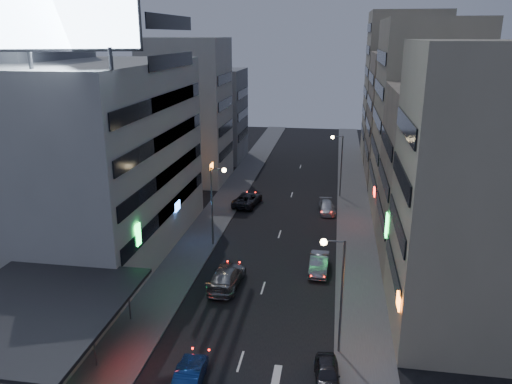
% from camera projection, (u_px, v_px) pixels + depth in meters
% --- Properties ---
extents(sidewalk_left, '(4.00, 120.00, 0.12)m').
position_uv_depth(sidewalk_left, '(215.00, 217.00, 58.13)').
color(sidewalk_left, '#4C4C4F').
rests_on(sidewalk_left, ground).
extents(sidewalk_right, '(4.00, 120.00, 0.12)m').
position_uv_depth(sidewalk_right, '(355.00, 225.00, 55.68)').
color(sidewalk_right, '#4C4C4F').
rests_on(sidewalk_right, ground).
extents(food_court, '(11.00, 13.00, 3.88)m').
position_uv_depth(food_court, '(23.00, 333.00, 32.10)').
color(food_court, tan).
rests_on(food_court, ground).
extents(white_building, '(14.00, 24.00, 18.00)m').
position_uv_depth(white_building, '(96.00, 159.00, 47.41)').
color(white_building, '#B2B1AD').
rests_on(white_building, ground).
extents(grey_tower, '(10.00, 14.00, 34.00)m').
position_uv_depth(grey_tower, '(17.00, 70.00, 49.21)').
color(grey_tower, gray).
rests_on(grey_tower, ground).
extents(shophouse_near, '(10.00, 11.00, 20.00)m').
position_uv_depth(shophouse_near, '(478.00, 196.00, 33.26)').
color(shophouse_near, tan).
rests_on(shophouse_near, ground).
extents(shophouse_mid, '(11.00, 12.00, 16.00)m').
position_uv_depth(shophouse_mid, '(448.00, 179.00, 44.61)').
color(shophouse_mid, tan).
rests_on(shophouse_mid, ground).
extents(shophouse_far, '(10.00, 14.00, 22.00)m').
position_uv_depth(shophouse_far, '(423.00, 122.00, 56.02)').
color(shophouse_far, tan).
rests_on(shophouse_far, ground).
extents(far_left_a, '(11.00, 10.00, 20.00)m').
position_uv_depth(far_left_a, '(187.00, 111.00, 70.41)').
color(far_left_a, '#B2B1AD').
rests_on(far_left_a, ground).
extents(far_left_b, '(12.00, 10.00, 15.00)m').
position_uv_depth(far_left_b, '(208.00, 115.00, 83.48)').
color(far_left_b, gray).
rests_on(far_left_b, ground).
extents(far_right_a, '(11.00, 12.00, 18.00)m').
position_uv_depth(far_right_a, '(409.00, 118.00, 70.67)').
color(far_right_a, tan).
rests_on(far_right_a, ground).
extents(far_right_b, '(12.00, 12.00, 24.00)m').
position_uv_depth(far_right_b, '(403.00, 87.00, 82.87)').
color(far_right_b, tan).
rests_on(far_right_b, ground).
extents(billboard, '(9.52, 3.75, 6.20)m').
position_uv_depth(billboard, '(65.00, 14.00, 33.55)').
color(billboard, '#595B60').
rests_on(billboard, white_building).
extents(street_lamp_right_near, '(1.60, 0.44, 8.02)m').
position_uv_depth(street_lamp_right_near, '(336.00, 280.00, 31.81)').
color(street_lamp_right_near, '#595B60').
rests_on(street_lamp_right_near, sidewalk_right).
extents(street_lamp_left, '(1.60, 0.44, 8.02)m').
position_uv_depth(street_lamp_left, '(216.00, 195.00, 48.68)').
color(street_lamp_left, '#595B60').
rests_on(street_lamp_left, sidewalk_left).
extents(street_lamp_right_far, '(1.60, 0.44, 8.02)m').
position_uv_depth(street_lamp_right_far, '(339.00, 157.00, 63.82)').
color(street_lamp_right_far, '#595B60').
rests_on(street_lamp_right_far, sidewalk_right).
extents(parked_car_right_near, '(1.79, 3.86, 1.28)m').
position_uv_depth(parked_car_right_near, '(327.00, 374.00, 30.28)').
color(parked_car_right_near, '#2C2B30').
rests_on(parked_car_right_near, ground).
extents(parked_car_right_mid, '(1.71, 4.64, 1.52)m').
position_uv_depth(parked_car_right_mid, '(319.00, 264.00, 44.56)').
color(parked_car_right_mid, '#9A9BA1').
rests_on(parked_car_right_mid, ground).
extents(parked_car_left, '(3.38, 6.02, 1.59)m').
position_uv_depth(parked_car_left, '(247.00, 199.00, 61.99)').
color(parked_car_left, '#2C2B31').
rests_on(parked_car_left, ground).
extents(parked_car_right_far, '(2.29, 4.60, 1.28)m').
position_uv_depth(parked_car_right_far, '(327.00, 207.00, 59.54)').
color(parked_car_right_far, '#AEB2B6').
rests_on(parked_car_right_far, ground).
extents(road_car_blue, '(1.88, 4.50, 1.45)m').
position_uv_depth(road_car_blue, '(190.00, 376.00, 29.95)').
color(road_car_blue, navy).
rests_on(road_car_blue, ground).
extents(road_car_silver, '(2.62, 5.97, 1.71)m').
position_uv_depth(road_car_silver, '(226.00, 277.00, 41.93)').
color(road_car_silver, gray).
rests_on(road_car_silver, ground).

